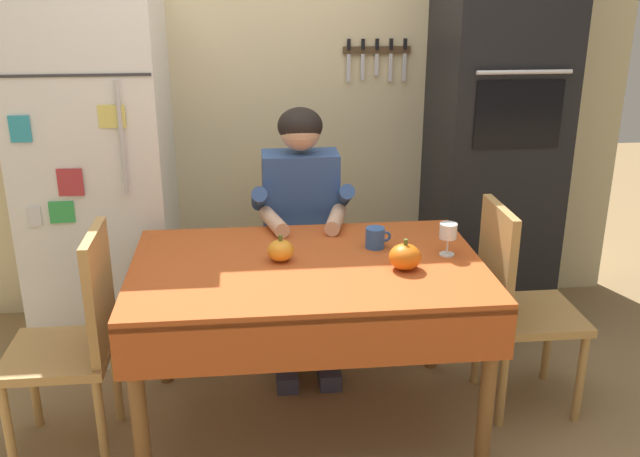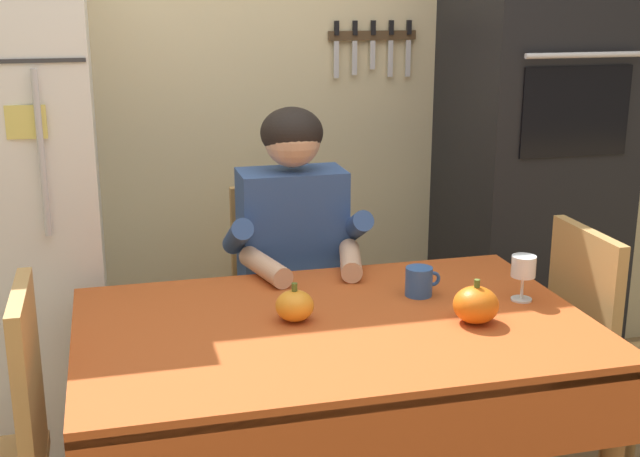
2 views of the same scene
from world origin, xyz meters
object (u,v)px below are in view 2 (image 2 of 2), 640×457
object	(u,v)px
chair_behind_person	(286,302)
wine_glass	(523,269)
seated_person	(297,259)
chair_right_side	(607,356)
pumpkin_medium	(295,306)
dining_table	(337,353)
coffee_mug	(419,281)
wall_oven	(532,139)
pumpkin_large	(475,304)

from	to	relation	value
chair_behind_person	wine_glass	xyz separation A→B (m)	(0.55, -0.75, 0.33)
seated_person	chair_right_side	world-z (taller)	seated_person
wine_glass	pumpkin_medium	size ratio (longest dim) A/B	1.25
dining_table	coffee_mug	distance (m)	0.36
wall_oven	chair_right_side	bearing A→B (deg)	-100.01
chair_right_side	pumpkin_medium	size ratio (longest dim) A/B	8.57
chair_behind_person	coffee_mug	world-z (taller)	chair_behind_person
chair_right_side	chair_behind_person	bearing A→B (deg)	140.75
chair_right_side	pumpkin_large	size ratio (longest dim) A/B	7.43
chair_right_side	coffee_mug	distance (m)	0.67
chair_right_side	coffee_mug	bearing A→B (deg)	172.06
dining_table	coffee_mug	size ratio (longest dim) A/B	12.92
wall_oven	coffee_mug	size ratio (longest dim) A/B	19.38
chair_behind_person	wine_glass	bearing A→B (deg)	-53.57
wall_oven	dining_table	world-z (taller)	wall_oven
seated_person	pumpkin_large	xyz separation A→B (m)	(0.35, -0.68, 0.05)
coffee_mug	wine_glass	size ratio (longest dim) A/B	0.80
wall_oven	seated_person	distance (m)	1.12
dining_table	seated_person	size ratio (longest dim) A/B	1.12
dining_table	pumpkin_large	bearing A→B (deg)	-11.20
chair_behind_person	pumpkin_medium	xyz separation A→B (m)	(-0.13, -0.73, 0.27)
wall_oven	chair_behind_person	size ratio (longest dim) A/B	2.26
chair_right_side	seated_person	bearing A→B (deg)	148.97
dining_table	pumpkin_large	world-z (taller)	pumpkin_large
coffee_mug	chair_right_side	bearing A→B (deg)	-7.94
chair_behind_person	chair_right_side	bearing A→B (deg)	-39.25
pumpkin_large	seated_person	bearing A→B (deg)	117.11
chair_behind_person	pumpkin_large	world-z (taller)	chair_behind_person
wall_oven	pumpkin_large	world-z (taller)	wall_oven
chair_behind_person	seated_person	bearing A→B (deg)	-90.00
pumpkin_large	wall_oven	bearing A→B (deg)	55.76
seated_person	pumpkin_medium	distance (m)	0.56
wall_oven	pumpkin_large	xyz separation A→B (m)	(-0.68, -1.00, -0.26)
dining_table	chair_behind_person	distance (m)	0.81
wall_oven	pumpkin_medium	bearing A→B (deg)	-143.17
chair_behind_person	wall_oven	bearing A→B (deg)	7.23
wine_glass	pumpkin_large	world-z (taller)	wine_glass
pumpkin_medium	chair_behind_person	bearing A→B (deg)	80.03
wine_glass	coffee_mug	bearing A→B (deg)	157.66
seated_person	coffee_mug	bearing A→B (deg)	-58.29
chair_behind_person	wine_glass	world-z (taller)	chair_behind_person
seated_person	chair_right_side	size ratio (longest dim) A/B	1.34
wall_oven	pumpkin_medium	size ratio (longest dim) A/B	19.36
wine_glass	pumpkin_large	xyz separation A→B (m)	(-0.20, -0.12, -0.05)
wall_oven	chair_right_side	distance (m)	1.01
dining_table	chair_behind_person	xyz separation A→B (m)	(0.02, 0.79, -0.14)
chair_behind_person	pumpkin_large	size ratio (longest dim) A/B	7.43
chair_behind_person	pumpkin_large	bearing A→B (deg)	-68.18
dining_table	chair_right_side	distance (m)	0.92
pumpkin_large	pumpkin_medium	world-z (taller)	pumpkin_large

